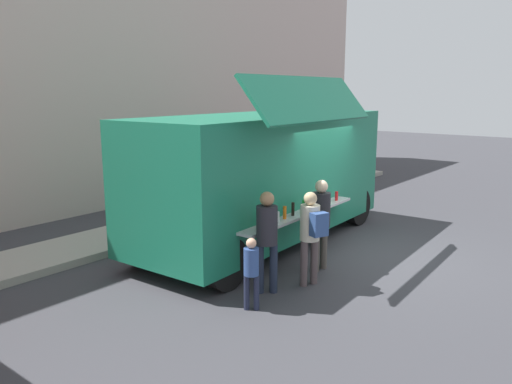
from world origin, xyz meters
The scene contains 8 objects.
ground_plane centered at (0.00, 0.00, 0.00)m, with size 60.00×60.00×0.00m, color #38383D.
curb_strip centered at (-4.61, 4.56, 0.07)m, with size 28.00×1.60×0.15m, color #9E998E.
food_truck_main centered at (-0.61, 1.94, 1.53)m, with size 6.65×3.23×3.53m.
trash_bin centered at (3.37, 4.26, 0.50)m, with size 0.60×0.60×1.00m, color #2D6035.
customer_front_ordering centered at (-1.37, 0.10, 1.01)m, with size 0.56×0.35×1.70m.
customer_mid_with_backpack centered at (-2.11, -0.18, 0.99)m, with size 0.42×0.53×1.62m.
customer_rear_waiting centered at (-2.82, 0.22, 1.01)m, with size 0.35×0.35×1.70m.
child_near_queue centered at (-3.49, 0.00, 0.67)m, with size 0.23×0.23×1.13m.
Camera 1 is at (-9.00, -4.49, 3.27)m, focal length 35.12 mm.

